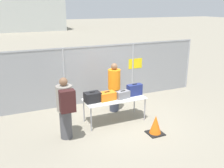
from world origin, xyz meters
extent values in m
plane|color=gray|center=(0.00, 0.00, 0.00)|extent=(120.00, 120.00, 0.00)
cylinder|color=#9EA0A5|center=(-1.38, 1.94, 1.08)|extent=(0.07, 0.07, 2.17)
cylinder|color=#9EA0A5|center=(1.38, 1.94, 1.08)|extent=(0.07, 0.07, 2.17)
cylinder|color=#9EA0A5|center=(4.15, 1.94, 1.08)|extent=(0.07, 0.07, 2.17)
cube|color=gray|center=(0.00, 1.94, 1.08)|extent=(8.29, 0.01, 2.17)
cube|color=#9EA0A5|center=(0.00, 1.94, 2.14)|extent=(8.29, 0.04, 0.04)
cube|color=yellow|center=(1.49, 1.93, 1.35)|extent=(0.60, 0.01, 0.40)
cube|color=silver|center=(-0.25, 0.08, 0.76)|extent=(1.94, 0.81, 0.02)
cylinder|color=#99999E|center=(-1.16, -0.27, 0.37)|extent=(0.04, 0.04, 0.75)
cylinder|color=#99999E|center=(0.65, -0.27, 0.37)|extent=(0.04, 0.04, 0.75)
cylinder|color=#99999E|center=(-1.16, 0.43, 0.37)|extent=(0.04, 0.04, 0.75)
cylinder|color=#99999E|center=(0.65, 0.43, 0.37)|extent=(0.04, 0.04, 0.75)
cube|color=black|center=(-0.98, 0.09, 0.92)|extent=(0.49, 0.36, 0.30)
cube|color=black|center=(-0.98, 0.09, 1.08)|extent=(0.16, 0.03, 0.02)
cube|color=orange|center=(-0.52, 0.05, 0.90)|extent=(0.53, 0.33, 0.25)
cube|color=black|center=(-0.52, 0.05, 1.04)|extent=(0.16, 0.04, 0.02)
cube|color=slate|center=(-0.01, -0.02, 0.89)|extent=(0.46, 0.28, 0.24)
cube|color=black|center=(-0.01, -0.02, 1.02)|extent=(0.16, 0.05, 0.02)
cube|color=navy|center=(0.46, 0.09, 0.95)|extent=(0.51, 0.25, 0.36)
cube|color=black|center=(0.46, 0.09, 1.15)|extent=(0.16, 0.04, 0.02)
cylinder|color=#4C4C51|center=(-1.92, -0.33, 0.42)|extent=(0.33, 0.33, 0.84)
cylinder|color=gray|center=(-1.92, -0.33, 1.18)|extent=(0.44, 0.44, 0.70)
sphere|color=brown|center=(-1.92, -0.33, 1.64)|extent=(0.23, 0.23, 0.23)
cube|color=#381919|center=(-1.92, -0.67, 1.22)|extent=(0.39, 0.24, 0.58)
cylinder|color=#383D4C|center=(0.08, 0.84, 0.41)|extent=(0.32, 0.32, 0.81)
cylinder|color=orange|center=(0.08, 0.84, 1.15)|extent=(0.42, 0.42, 0.68)
sphere|color=brown|center=(0.08, 0.84, 1.60)|extent=(0.22, 0.22, 0.22)
cube|color=white|center=(1.29, 4.71, 0.39)|extent=(2.72, 1.32, 0.50)
sphere|color=black|center=(0.81, 4.00, 0.26)|extent=(0.52, 0.52, 0.52)
sphere|color=black|center=(0.81, 5.42, 0.26)|extent=(0.52, 0.52, 0.52)
cylinder|color=#59595B|center=(-0.55, 4.71, 0.19)|extent=(0.95, 0.06, 0.06)
cube|color=#B2B7B2|center=(-0.01, 34.93, 3.49)|extent=(11.42, 9.78, 6.97)
cube|color=black|center=(0.48, -1.17, 0.01)|extent=(0.45, 0.45, 0.03)
cone|color=orange|center=(0.48, -1.17, 0.28)|extent=(0.36, 0.36, 0.57)
camera|label=1|loc=(-3.29, -6.57, 3.56)|focal=40.00mm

